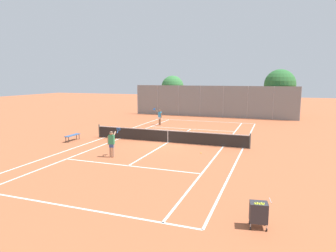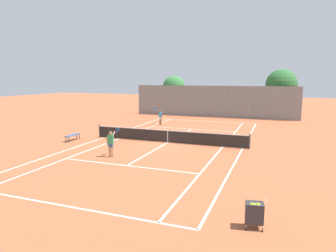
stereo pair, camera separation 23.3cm
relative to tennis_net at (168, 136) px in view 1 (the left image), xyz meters
name	(u,v)px [view 1 (the left image)]	position (x,y,z in m)	size (l,w,h in m)	color
ground_plane	(168,143)	(0.00, 0.00, -0.51)	(120.00, 120.00, 0.00)	#B25B38
court_line_markings	(168,142)	(0.00, 0.00, -0.51)	(11.10, 23.90, 0.01)	white
tennis_net	(168,136)	(0.00, 0.00, 0.00)	(12.00, 0.10, 1.07)	#474C47
ball_cart	(259,212)	(7.14, -11.14, 0.02)	(0.70, 0.58, 0.96)	#2D2D33
player_near_side	(112,142)	(-1.78, -5.10, 0.42)	(0.59, 0.80, 1.77)	tan
player_far_left	(160,116)	(-3.67, 7.65, 0.42)	(0.87, 0.67, 1.77)	#936B4C
loose_tennis_ball_0	(169,122)	(-3.38, 9.81, -0.48)	(0.07, 0.07, 0.07)	#D1DB33
loose_tennis_ball_1	(201,153)	(3.12, -2.39, -0.48)	(0.07, 0.07, 0.07)	#D1DB33
courtside_bench	(72,136)	(-7.10, -1.93, -0.10)	(0.36, 1.50, 0.47)	#33598C
back_fence	(212,101)	(0.00, 15.77, 1.43)	(20.16, 0.08, 3.87)	gray
tree_behind_left	(172,88)	(-6.50, 19.78, 2.94)	(3.16, 3.16, 5.11)	brown
tree_behind_right	(280,85)	(7.85, 18.77, 3.38)	(3.76, 3.76, 5.85)	brown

